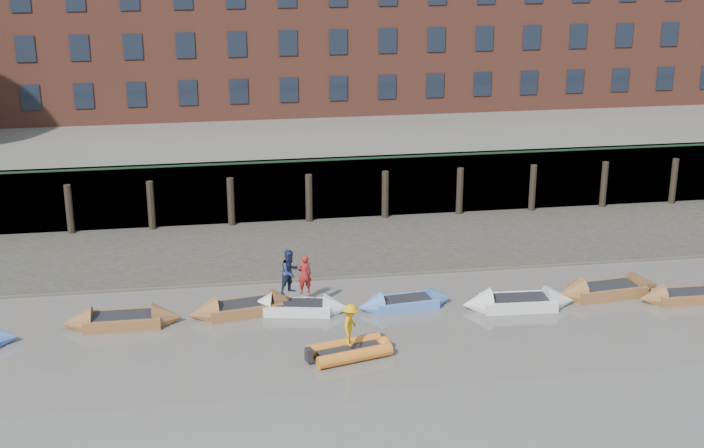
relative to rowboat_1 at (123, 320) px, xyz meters
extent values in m
plane|color=#615B54|center=(10.75, -10.29, -0.24)|extent=(220.00, 220.00, 0.00)
cube|color=#3D382F|center=(10.75, 7.71, -0.24)|extent=(110.00, 8.00, 0.50)
cube|color=#4C4336|center=(10.75, 4.31, -0.24)|extent=(110.00, 1.60, 0.10)
cube|color=#2D2A26|center=(10.75, 12.11, 1.36)|extent=(110.00, 0.80, 3.20)
cylinder|color=black|center=(-3.25, 11.46, 1.06)|extent=(0.36, 0.36, 2.60)
cylinder|color=black|center=(0.75, 11.46, 1.06)|extent=(0.36, 0.36, 2.60)
cylinder|color=black|center=(4.75, 11.46, 1.06)|extent=(0.36, 0.36, 2.60)
cylinder|color=black|center=(8.75, 11.46, 1.06)|extent=(0.36, 0.36, 2.60)
cylinder|color=black|center=(12.75, 11.46, 1.06)|extent=(0.36, 0.36, 2.60)
cylinder|color=black|center=(16.75, 11.46, 1.06)|extent=(0.36, 0.36, 2.60)
cylinder|color=black|center=(20.75, 11.46, 1.06)|extent=(0.36, 0.36, 2.60)
cylinder|color=black|center=(24.75, 11.46, 1.06)|extent=(0.36, 0.36, 2.60)
cylinder|color=black|center=(28.75, 11.46, 1.06)|extent=(0.36, 0.36, 2.60)
cube|color=#264C2D|center=(10.75, 11.81, 3.01)|extent=(110.00, 0.06, 0.10)
cube|color=#5E594D|center=(10.75, 25.71, 1.36)|extent=(110.00, 28.00, 3.20)
cube|color=brown|center=(10.75, 26.71, 8.96)|extent=(80.00, 10.00, 12.00)
cube|color=black|center=(-6.25, 21.69, 4.76)|extent=(1.10, 0.12, 1.50)
cube|color=black|center=(-3.25, 21.69, 4.76)|extent=(1.10, 0.12, 1.50)
cube|color=black|center=(-0.25, 21.69, 4.76)|extent=(1.10, 0.12, 1.50)
cube|color=black|center=(2.75, 21.69, 4.76)|extent=(1.10, 0.12, 1.50)
cube|color=black|center=(5.75, 21.69, 4.76)|extent=(1.10, 0.12, 1.50)
cube|color=black|center=(8.75, 21.69, 4.76)|extent=(1.10, 0.12, 1.50)
cube|color=black|center=(11.75, 21.69, 4.76)|extent=(1.10, 0.12, 1.50)
cube|color=black|center=(14.75, 21.69, 4.76)|extent=(1.10, 0.12, 1.50)
cube|color=black|center=(17.75, 21.69, 4.76)|extent=(1.10, 0.12, 1.50)
cube|color=black|center=(20.75, 21.69, 4.76)|extent=(1.10, 0.12, 1.50)
cube|color=black|center=(23.75, 21.69, 4.76)|extent=(1.10, 0.12, 1.50)
cube|color=black|center=(26.75, 21.69, 4.76)|extent=(1.10, 0.12, 1.50)
cube|color=black|center=(29.75, 21.69, 4.76)|extent=(1.10, 0.12, 1.50)
cube|color=black|center=(32.75, 21.69, 4.76)|extent=(1.10, 0.12, 1.50)
cube|color=black|center=(-6.25, 21.69, 7.56)|extent=(1.10, 0.12, 1.50)
cube|color=black|center=(-3.25, 21.69, 7.56)|extent=(1.10, 0.12, 1.50)
cube|color=black|center=(-0.25, 21.69, 7.56)|extent=(1.10, 0.12, 1.50)
cube|color=black|center=(2.75, 21.69, 7.56)|extent=(1.10, 0.12, 1.50)
cube|color=black|center=(5.75, 21.69, 7.56)|extent=(1.10, 0.12, 1.50)
cube|color=black|center=(8.75, 21.69, 7.56)|extent=(1.10, 0.12, 1.50)
cube|color=black|center=(11.75, 21.69, 7.56)|extent=(1.10, 0.12, 1.50)
cube|color=black|center=(14.75, 21.69, 7.56)|extent=(1.10, 0.12, 1.50)
cube|color=black|center=(17.75, 21.69, 7.56)|extent=(1.10, 0.12, 1.50)
cube|color=black|center=(20.75, 21.69, 7.56)|extent=(1.10, 0.12, 1.50)
cube|color=black|center=(23.75, 21.69, 7.56)|extent=(1.10, 0.12, 1.50)
cube|color=black|center=(26.75, 21.69, 7.56)|extent=(1.10, 0.12, 1.50)
cube|color=black|center=(29.75, 21.69, 7.56)|extent=(1.10, 0.12, 1.50)
cube|color=black|center=(32.75, 21.69, 7.56)|extent=(1.10, 0.12, 1.50)
cone|color=#4B71BB|center=(-4.40, -0.91, -0.01)|extent=(1.24, 1.40, 1.31)
cube|color=brown|center=(0.00, 0.00, -0.01)|extent=(3.00, 1.36, 0.47)
cone|color=brown|center=(1.75, 0.00, -0.01)|extent=(1.17, 1.36, 1.35)
cone|color=brown|center=(-1.75, 0.00, -0.01)|extent=(1.17, 1.36, 1.35)
cube|color=black|center=(0.00, 0.00, 0.21)|extent=(2.50, 1.02, 0.06)
cube|color=brown|center=(4.85, 0.47, -0.01)|extent=(3.15, 1.82, 0.46)
cone|color=brown|center=(6.55, 0.76, -0.01)|extent=(1.36, 1.51, 1.34)
cone|color=brown|center=(3.15, 0.17, -0.01)|extent=(1.36, 1.51, 1.34)
cube|color=black|center=(4.85, 0.47, 0.20)|extent=(2.60, 1.41, 0.06)
cube|color=silver|center=(7.00, 0.25, -0.03)|extent=(2.90, 1.72, 0.42)
cone|color=silver|center=(8.56, -0.05, -0.03)|extent=(1.27, 1.41, 1.23)
cone|color=silver|center=(5.45, 0.56, -0.03)|extent=(1.27, 1.41, 1.23)
cube|color=black|center=(7.00, 0.25, 0.17)|extent=(2.40, 1.33, 0.06)
cube|color=#4B71BB|center=(11.45, 0.05, -0.03)|extent=(2.75, 1.49, 0.41)
cone|color=#4B71BB|center=(12.98, 0.24, -0.03)|extent=(1.15, 1.30, 1.19)
cone|color=#4B71BB|center=(9.93, -0.13, -0.03)|extent=(1.15, 1.30, 1.19)
cube|color=black|center=(11.45, 0.05, 0.15)|extent=(2.28, 1.14, 0.06)
cube|color=silver|center=(16.07, -0.72, 0.00)|extent=(3.08, 1.51, 0.47)
cone|color=silver|center=(17.83, -0.80, 0.00)|extent=(1.24, 1.42, 1.36)
cone|color=silver|center=(14.31, -0.64, 0.00)|extent=(1.24, 1.42, 1.36)
cube|color=black|center=(16.07, -0.72, 0.21)|extent=(2.56, 1.14, 0.06)
cube|color=brown|center=(20.24, -0.05, 0.00)|extent=(3.23, 1.74, 0.48)
cone|color=brown|center=(22.03, 0.16, 0.00)|extent=(1.35, 1.52, 1.39)
cone|color=brown|center=(18.45, -0.25, 0.00)|extent=(1.35, 1.52, 1.39)
cube|color=black|center=(20.24, -0.05, 0.22)|extent=(2.67, 1.33, 0.06)
cube|color=brown|center=(23.27, -1.09, -0.03)|extent=(2.64, 1.22, 0.41)
cone|color=brown|center=(21.74, -1.07, -0.03)|extent=(1.04, 1.20, 1.19)
cube|color=black|center=(23.27, -1.09, 0.15)|extent=(2.20, 0.91, 0.06)
cylinder|color=orange|center=(8.36, -3.53, 0.00)|extent=(2.93, 1.22, 0.48)
cylinder|color=orange|center=(8.62, -4.51, 0.00)|extent=(2.93, 1.22, 0.48)
sphere|color=orange|center=(9.89, -3.64, 0.00)|extent=(0.55, 0.55, 0.55)
cube|color=black|center=(8.49, -4.02, 0.00)|extent=(2.55, 1.43, 0.17)
imported|color=maroon|center=(7.30, 0.27, 1.41)|extent=(0.66, 0.50, 1.64)
imported|color=#19233F|center=(6.73, 0.38, 1.51)|extent=(1.14, 1.09, 1.85)
imported|color=orange|center=(8.52, -4.10, 1.08)|extent=(0.96, 1.19, 1.61)
camera|label=1|loc=(3.54, -36.44, 16.22)|focal=50.00mm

